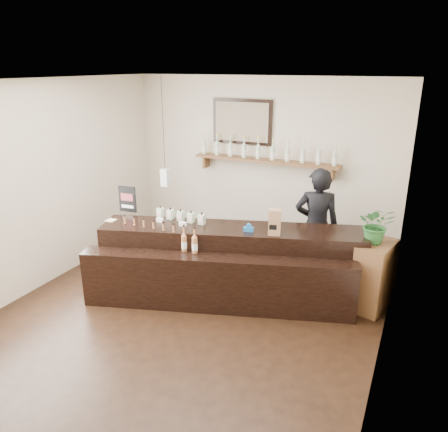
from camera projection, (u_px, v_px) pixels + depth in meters
ground at (189, 313)px, 5.49m from camera, size 5.00×5.00×0.00m
room_shell at (185, 182)px, 4.93m from camera, size 5.00×5.00×5.00m
back_wall_decor at (250, 143)px, 7.00m from camera, size 2.66×0.96×1.69m
counter at (227, 266)px, 5.73m from camera, size 3.44×1.93×1.12m
promo_sign at (127, 199)px, 6.21m from camera, size 0.27×0.05×0.37m
paper_bag at (275, 222)px, 5.38m from camera, size 0.17×0.15×0.33m
tape_dispenser at (249, 228)px, 5.52m from camera, size 0.13×0.07×0.11m
side_cabinet at (370, 275)px, 5.52m from camera, size 0.57×0.69×0.89m
potted_plant at (377, 225)px, 5.29m from camera, size 0.47×0.43×0.47m
shopkeeper at (317, 219)px, 6.03m from camera, size 0.78×0.61×1.88m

